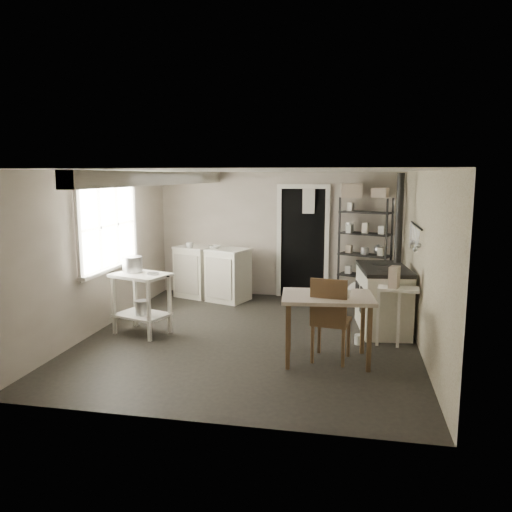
% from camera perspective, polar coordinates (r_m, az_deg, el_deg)
% --- Properties ---
extents(floor, '(5.00, 5.00, 0.00)m').
position_cam_1_polar(floor, '(7.09, -0.47, -9.19)').
color(floor, black).
rests_on(floor, ground).
extents(ceiling, '(5.00, 5.00, 0.00)m').
position_cam_1_polar(ceiling, '(6.73, -0.50, 9.73)').
color(ceiling, silver).
rests_on(ceiling, wall_back).
extents(wall_back, '(4.50, 0.02, 2.30)m').
position_cam_1_polar(wall_back, '(9.26, 2.61, 2.45)').
color(wall_back, '#B3A799').
rests_on(wall_back, ground).
extents(wall_front, '(4.50, 0.02, 2.30)m').
position_cam_1_polar(wall_front, '(4.44, -6.95, -5.05)').
color(wall_front, '#B3A799').
rests_on(wall_front, ground).
extents(wall_left, '(0.02, 5.00, 2.30)m').
position_cam_1_polar(wall_left, '(7.59, -17.38, 0.54)').
color(wall_left, '#B3A799').
rests_on(wall_left, ground).
extents(wall_right, '(0.02, 5.00, 2.30)m').
position_cam_1_polar(wall_right, '(6.74, 18.60, -0.57)').
color(wall_right, '#B3A799').
rests_on(wall_right, ground).
extents(window, '(0.12, 1.76, 1.28)m').
position_cam_1_polar(window, '(7.71, -16.60, 3.33)').
color(window, white).
rests_on(window, wall_left).
extents(doorway, '(0.96, 0.10, 2.08)m').
position_cam_1_polar(doorway, '(9.19, 5.35, 1.43)').
color(doorway, white).
rests_on(doorway, ground).
extents(ceiling_beam, '(0.18, 5.00, 0.18)m').
position_cam_1_polar(ceiling_beam, '(7.07, -10.19, 8.75)').
color(ceiling_beam, white).
rests_on(ceiling_beam, ceiling).
extents(wallpaper_panel, '(0.01, 5.00, 2.30)m').
position_cam_1_polar(wallpaper_panel, '(6.74, 18.52, -0.56)').
color(wallpaper_panel, '#BBB398').
rests_on(wallpaper_panel, wall_right).
extents(utensil_rail, '(0.06, 1.20, 0.44)m').
position_cam_1_polar(utensil_rail, '(7.28, 17.69, 3.34)').
color(utensil_rail, '#BDBEC0').
rests_on(utensil_rail, wall_right).
extents(prep_table, '(0.89, 0.76, 0.87)m').
position_cam_1_polar(prep_table, '(7.31, -12.91, -5.60)').
color(prep_table, white).
rests_on(prep_table, ground).
extents(stockpot, '(0.29, 0.29, 0.31)m').
position_cam_1_polar(stockpot, '(7.35, -13.94, -1.24)').
color(stockpot, '#BDBEC0').
rests_on(stockpot, prep_table).
extents(saucepan, '(0.20, 0.20, 0.09)m').
position_cam_1_polar(saucepan, '(7.12, -11.68, -2.23)').
color(saucepan, '#BDBEC0').
rests_on(saucepan, prep_table).
extents(bucket, '(0.24, 0.24, 0.22)m').
position_cam_1_polar(bucket, '(7.26, -12.87, -5.82)').
color(bucket, '#BDBEC0').
rests_on(bucket, prep_table).
extents(base_cabinets, '(1.56, 1.05, 0.94)m').
position_cam_1_polar(base_cabinets, '(9.17, -5.04, -2.01)').
color(base_cabinets, silver).
rests_on(base_cabinets, ground).
extents(mixing_bowl, '(0.31, 0.31, 0.07)m').
position_cam_1_polar(mixing_bowl, '(8.99, -4.73, 0.96)').
color(mixing_bowl, silver).
rests_on(mixing_bowl, base_cabinets).
extents(counter_cup, '(0.16, 0.16, 0.11)m').
position_cam_1_polar(counter_cup, '(9.06, -7.60, 1.10)').
color(counter_cup, silver).
rests_on(counter_cup, base_cabinets).
extents(shelf_rack, '(0.95, 0.64, 1.86)m').
position_cam_1_polar(shelf_rack, '(8.91, 12.32, 0.69)').
color(shelf_rack, black).
rests_on(shelf_rack, ground).
extents(shelf_jar, '(0.11, 0.12, 0.20)m').
position_cam_1_polar(shelf_jar, '(8.83, 10.62, 3.42)').
color(shelf_jar, silver).
rests_on(shelf_jar, shelf_rack).
extents(storage_box_a, '(0.37, 0.33, 0.24)m').
position_cam_1_polar(storage_box_a, '(8.80, 10.85, 7.56)').
color(storage_box_a, beige).
rests_on(storage_box_a, shelf_rack).
extents(storage_box_b, '(0.31, 0.30, 0.16)m').
position_cam_1_polar(storage_box_b, '(8.83, 14.01, 7.33)').
color(storage_box_b, beige).
rests_on(storage_box_b, shelf_rack).
extents(stove, '(0.80, 1.26, 0.93)m').
position_cam_1_polar(stove, '(7.50, 14.28, -4.96)').
color(stove, silver).
rests_on(stove, ground).
extents(stovepipe, '(0.12, 0.12, 1.39)m').
position_cam_1_polar(stovepipe, '(7.73, 16.04, 4.04)').
color(stovepipe, black).
rests_on(stovepipe, stove).
extents(side_ledge, '(0.55, 0.33, 0.81)m').
position_cam_1_polar(side_ledge, '(6.80, 15.84, -6.57)').
color(side_ledge, white).
rests_on(side_ledge, ground).
extents(oats_box, '(0.16, 0.21, 0.28)m').
position_cam_1_polar(oats_box, '(6.63, 15.54, -1.81)').
color(oats_box, beige).
rests_on(oats_box, side_ledge).
extents(work_table, '(1.16, 0.87, 0.82)m').
position_cam_1_polar(work_table, '(6.16, 8.10, -8.45)').
color(work_table, beige).
rests_on(work_table, ground).
extents(table_cup, '(0.12, 0.12, 0.10)m').
position_cam_1_polar(table_cup, '(5.94, 10.26, -4.86)').
color(table_cup, silver).
rests_on(table_cup, work_table).
extents(chair, '(0.50, 0.52, 1.05)m').
position_cam_1_polar(chair, '(6.17, 8.60, -7.42)').
color(chair, brown).
rests_on(chair, ground).
extents(flour_sack, '(0.39, 0.34, 0.46)m').
position_cam_1_polar(flour_sack, '(8.66, 11.54, -4.32)').
color(flour_sack, beige).
rests_on(flour_sack, ground).
extents(floor_crock, '(0.13, 0.13, 0.13)m').
position_cam_1_polar(floor_crock, '(6.90, 11.64, -9.26)').
color(floor_crock, silver).
rests_on(floor_crock, ground).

